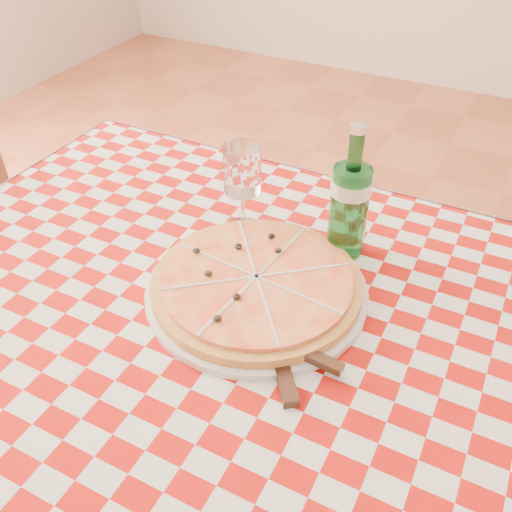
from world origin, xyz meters
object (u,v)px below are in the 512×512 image
Objects in this scene: dining_table at (251,350)px; pizza_plate at (257,283)px; water_bottle at (351,193)px; wine_glass at (243,189)px.

dining_table is 3.26× the size of pizza_plate.
water_bottle is (0.09, 0.18, 0.10)m from pizza_plate.
water_bottle reaches higher than wine_glass.
pizza_plate is 0.20m from wine_glass.
pizza_plate is 0.22m from water_bottle.
dining_table is 4.82× the size of water_bottle.
water_bottle reaches higher than dining_table.
dining_table is at bearing -110.97° from water_bottle.
pizza_plate is (-0.01, 0.04, 0.12)m from dining_table.
wine_glass is at bearing 120.90° from dining_table.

